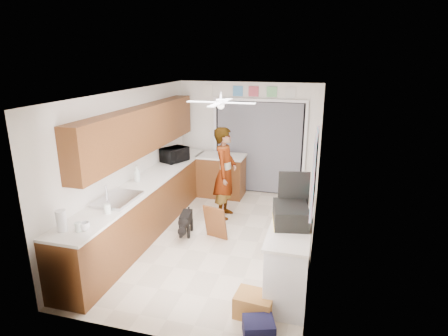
# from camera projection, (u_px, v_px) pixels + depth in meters

# --- Properties ---
(floor) EXTENTS (5.00, 5.00, 0.00)m
(floor) POSITION_uv_depth(u_px,v_px,m) (218.00, 237.00, 6.55)
(floor) COLOR beige
(floor) RESTS_ON ground
(ceiling) EXTENTS (5.00, 5.00, 0.00)m
(ceiling) POSITION_uv_depth(u_px,v_px,m) (217.00, 92.00, 5.83)
(ceiling) COLOR white
(ceiling) RESTS_ON ground
(wall_back) EXTENTS (3.20, 0.00, 3.20)m
(wall_back) POSITION_uv_depth(u_px,v_px,m) (248.00, 138.00, 8.50)
(wall_back) COLOR white
(wall_back) RESTS_ON ground
(wall_front) EXTENTS (3.20, 0.00, 3.20)m
(wall_front) POSITION_uv_depth(u_px,v_px,m) (150.00, 236.00, 3.88)
(wall_front) COLOR white
(wall_front) RESTS_ON ground
(wall_left) EXTENTS (0.00, 5.00, 5.00)m
(wall_left) POSITION_uv_depth(u_px,v_px,m) (131.00, 162.00, 6.59)
(wall_left) COLOR white
(wall_left) RESTS_ON ground
(wall_right) EXTENTS (0.00, 5.00, 5.00)m
(wall_right) POSITION_uv_depth(u_px,v_px,m) (317.00, 177.00, 5.78)
(wall_right) COLOR white
(wall_right) RESTS_ON ground
(left_base_cabinets) EXTENTS (0.60, 4.80, 0.90)m
(left_base_cabinets) POSITION_uv_depth(u_px,v_px,m) (149.00, 206.00, 6.75)
(left_base_cabinets) COLOR brown
(left_base_cabinets) RESTS_ON floor
(left_countertop) EXTENTS (0.62, 4.80, 0.04)m
(left_countertop) POSITION_uv_depth(u_px,v_px,m) (148.00, 181.00, 6.61)
(left_countertop) COLOR white
(left_countertop) RESTS_ON left_base_cabinets
(upper_cabinets) EXTENTS (0.32, 4.00, 0.80)m
(upper_cabinets) POSITION_uv_depth(u_px,v_px,m) (142.00, 130.00, 6.58)
(upper_cabinets) COLOR brown
(upper_cabinets) RESTS_ON wall_left
(sink_basin) EXTENTS (0.50, 0.76, 0.06)m
(sink_basin) POSITION_uv_depth(u_px,v_px,m) (118.00, 199.00, 5.68)
(sink_basin) COLOR silver
(sink_basin) RESTS_ON left_countertop
(faucet) EXTENTS (0.03, 0.03, 0.22)m
(faucet) POSITION_uv_depth(u_px,v_px,m) (106.00, 192.00, 5.70)
(faucet) COLOR silver
(faucet) RESTS_ON left_countertop
(peninsula_base) EXTENTS (1.00, 0.60, 0.90)m
(peninsula_base) POSITION_uv_depth(u_px,v_px,m) (221.00, 176.00, 8.39)
(peninsula_base) COLOR brown
(peninsula_base) RESTS_ON floor
(peninsula_top) EXTENTS (1.04, 0.64, 0.04)m
(peninsula_top) POSITION_uv_depth(u_px,v_px,m) (221.00, 156.00, 8.26)
(peninsula_top) COLOR white
(peninsula_top) RESTS_ON peninsula_base
(back_opening_recess) EXTENTS (2.00, 0.06, 2.10)m
(back_opening_recess) POSITION_uv_depth(u_px,v_px,m) (259.00, 148.00, 8.46)
(back_opening_recess) COLOR black
(back_opening_recess) RESTS_ON wall_back
(curtain_panel) EXTENTS (1.90, 0.03, 2.05)m
(curtain_panel) POSITION_uv_depth(u_px,v_px,m) (258.00, 148.00, 8.43)
(curtain_panel) COLOR slate
(curtain_panel) RESTS_ON wall_back
(door_trim_left) EXTENTS (0.06, 0.04, 2.10)m
(door_trim_left) POSITION_uv_depth(u_px,v_px,m) (215.00, 145.00, 8.69)
(door_trim_left) COLOR white
(door_trim_left) RESTS_ON wall_back
(door_trim_right) EXTENTS (0.06, 0.04, 2.10)m
(door_trim_right) POSITION_uv_depth(u_px,v_px,m) (305.00, 151.00, 8.18)
(door_trim_right) COLOR white
(door_trim_right) RESTS_ON wall_back
(door_trim_head) EXTENTS (2.10, 0.04, 0.06)m
(door_trim_head) POSITION_uv_depth(u_px,v_px,m) (260.00, 100.00, 8.13)
(door_trim_head) COLOR white
(door_trim_head) RESTS_ON wall_back
(header_frame_1) EXTENTS (0.22, 0.02, 0.22)m
(header_frame_1) POSITION_uv_depth(u_px,v_px,m) (238.00, 91.00, 8.23)
(header_frame_1) COLOR #498DC3
(header_frame_1) RESTS_ON wall_back
(header_frame_2) EXTENTS (0.22, 0.02, 0.22)m
(header_frame_2) POSITION_uv_depth(u_px,v_px,m) (254.00, 91.00, 8.14)
(header_frame_2) COLOR #BA4653
(header_frame_2) RESTS_ON wall_back
(header_frame_3) EXTENTS (0.22, 0.02, 0.22)m
(header_frame_3) POSITION_uv_depth(u_px,v_px,m) (272.00, 92.00, 8.04)
(header_frame_3) COLOR #6FC278
(header_frame_3) RESTS_ON wall_back
(header_frame_4) EXTENTS (0.22, 0.02, 0.22)m
(header_frame_4) POSITION_uv_depth(u_px,v_px,m) (291.00, 92.00, 7.94)
(header_frame_4) COLOR silver
(header_frame_4) RESTS_ON wall_back
(route66_sign) EXTENTS (0.22, 0.02, 0.26)m
(route66_sign) POSITION_uv_depth(u_px,v_px,m) (208.00, 90.00, 8.41)
(route66_sign) COLOR silver
(route66_sign) RESTS_ON wall_back
(right_counter_base) EXTENTS (0.50, 1.40, 0.90)m
(right_counter_base) POSITION_uv_depth(u_px,v_px,m) (290.00, 260.00, 4.97)
(right_counter_base) COLOR white
(right_counter_base) RESTS_ON floor
(right_counter_top) EXTENTS (0.54, 1.44, 0.04)m
(right_counter_top) POSITION_uv_depth(u_px,v_px,m) (291.00, 227.00, 4.84)
(right_counter_top) COLOR white
(right_counter_top) RESTS_ON right_counter_base
(abstract_painting) EXTENTS (0.03, 1.15, 0.95)m
(abstract_painting) POSITION_uv_depth(u_px,v_px,m) (315.00, 171.00, 4.75)
(abstract_painting) COLOR #F65A80
(abstract_painting) RESTS_ON wall_right
(ceiling_fan) EXTENTS (1.14, 1.14, 0.24)m
(ceiling_fan) POSITION_uv_depth(u_px,v_px,m) (221.00, 102.00, 6.06)
(ceiling_fan) COLOR white
(ceiling_fan) RESTS_ON ceiling
(microwave) EXTENTS (0.54, 0.63, 0.29)m
(microwave) POSITION_uv_depth(u_px,v_px,m) (175.00, 155.00, 7.73)
(microwave) COLOR black
(microwave) RESTS_ON left_countertop
(soap_bottle) EXTENTS (0.14, 0.14, 0.29)m
(soap_bottle) POSITION_uv_depth(u_px,v_px,m) (137.00, 173.00, 6.51)
(soap_bottle) COLOR silver
(soap_bottle) RESTS_ON left_countertop
(cup) EXTENTS (0.17, 0.17, 0.11)m
(cup) POSITION_uv_depth(u_px,v_px,m) (84.00, 226.00, 4.70)
(cup) COLOR white
(cup) RESTS_ON left_countertop
(jar_a) EXTENTS (0.12, 0.12, 0.13)m
(jar_a) POSITION_uv_depth(u_px,v_px,m) (107.00, 209.00, 5.21)
(jar_a) COLOR silver
(jar_a) RESTS_ON left_countertop
(jar_b) EXTENTS (0.10, 0.10, 0.12)m
(jar_b) POSITION_uv_depth(u_px,v_px,m) (78.00, 227.00, 4.66)
(jar_b) COLOR silver
(jar_b) RESTS_ON left_countertop
(paper_towel_roll) EXTENTS (0.14, 0.14, 0.28)m
(paper_towel_roll) POSITION_uv_depth(u_px,v_px,m) (61.00, 221.00, 4.66)
(paper_towel_roll) COLOR white
(paper_towel_roll) RESTS_ON left_countertop
(suitcase) EXTENTS (0.54, 0.65, 0.25)m
(suitcase) POSITION_uv_depth(u_px,v_px,m) (291.00, 215.00, 4.86)
(suitcase) COLOR black
(suitcase) RESTS_ON right_counter_top
(suitcase_rim) EXTENTS (0.54, 0.65, 0.02)m
(suitcase_rim) POSITION_uv_depth(u_px,v_px,m) (290.00, 223.00, 4.89)
(suitcase_rim) COLOR yellow
(suitcase_rim) RESTS_ON suitcase
(suitcase_lid) EXTENTS (0.42, 0.11, 0.50)m
(suitcase_lid) POSITION_uv_depth(u_px,v_px,m) (294.00, 189.00, 5.06)
(suitcase_lid) COLOR black
(suitcase_lid) RESTS_ON suitcase
(cardboard_box) EXTENTS (0.49, 0.39, 0.29)m
(cardboard_box) POSITION_uv_depth(u_px,v_px,m) (254.00, 305.00, 4.55)
(cardboard_box) COLOR #A57434
(cardboard_box) RESTS_ON floor
(navy_crate) EXTENTS (0.42, 0.39, 0.21)m
(navy_crate) POSITION_uv_depth(u_px,v_px,m) (259.00, 329.00, 4.21)
(navy_crate) COLOR #151534
(navy_crate) RESTS_ON floor
(cabinet_door_panel) EXTENTS (0.44, 0.26, 0.61)m
(cabinet_door_panel) POSITION_uv_depth(u_px,v_px,m) (215.00, 223.00, 6.40)
(cabinet_door_panel) COLOR brown
(cabinet_door_panel) RESTS_ON floor
(man) EXTENTS (0.43, 0.65, 1.78)m
(man) POSITION_uv_depth(u_px,v_px,m) (225.00, 173.00, 7.16)
(man) COLOR white
(man) RESTS_ON floor
(dog) EXTENTS (0.33, 0.61, 0.45)m
(dog) POSITION_uv_depth(u_px,v_px,m) (186.00, 222.00, 6.60)
(dog) COLOR black
(dog) RESTS_ON floor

